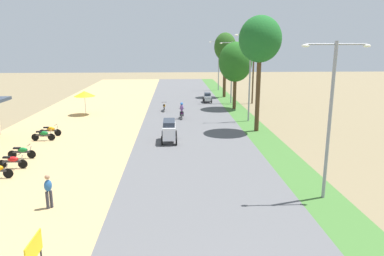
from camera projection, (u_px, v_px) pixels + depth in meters
parked_motorbike_fourth at (12, 161)px, 21.63m from camera, size 1.80×0.54×0.94m
parked_motorbike_fifth at (22, 151)px, 23.53m from camera, size 1.80×0.54×0.94m
parked_motorbike_sixth at (43, 134)px, 27.91m from camera, size 1.80×0.54×0.94m
parked_motorbike_seventh at (50, 130)px, 29.33m from camera, size 1.80×0.54×0.94m
street_signboard at (34, 252)px, 11.18m from camera, size 0.06×1.30×1.50m
vendor_umbrella at (85, 94)px, 37.82m from camera, size 2.20×2.20×2.52m
pedestrian_on_shoulder at (48, 190)px, 16.30m from camera, size 0.43×0.42×1.62m
median_tree_nearest at (260, 40)px, 29.45m from camera, size 3.51×3.51×9.66m
median_tree_second at (235, 62)px, 40.66m from camera, size 3.80×3.80×7.63m
median_tree_third at (225, 48)px, 49.52m from camera, size 3.02×3.02×8.91m
streetlamp_near at (331, 111)px, 16.68m from camera, size 3.16×0.20×7.50m
streetlamp_mid at (250, 72)px, 34.13m from camera, size 3.16×0.20×8.39m
streetlamp_far at (232, 68)px, 44.86m from camera, size 3.16×0.20×7.67m
streetlamp_farthest at (219, 62)px, 57.59m from camera, size 3.16×0.20×7.90m
utility_pole_near at (253, 67)px, 44.87m from camera, size 1.80×0.20×8.95m
car_van_white at (169, 130)px, 27.39m from camera, size 1.19×2.41×1.67m
car_hatchback_silver at (207, 97)px, 46.13m from camera, size 1.04×2.00×1.23m
motorbike_foreground_rider at (182, 111)px, 36.07m from camera, size 0.54×1.80×1.66m
motorbike_ahead_second at (164, 107)px, 40.29m from camera, size 0.54×1.80×0.94m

